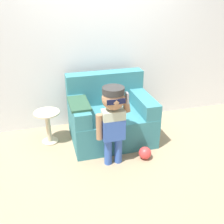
{
  "coord_description": "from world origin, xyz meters",
  "views": [
    {
      "loc": [
        -0.89,
        -3.19,
        2.05
      ],
      "look_at": [
        -0.09,
        -0.29,
        0.57
      ],
      "focal_mm": 42.0,
      "sensor_mm": 36.0,
      "label": 1
    }
  ],
  "objects_px": {
    "person_child": "(113,115)",
    "toy_ball": "(145,153)",
    "side_table": "(48,124)",
    "armchair": "(110,116)"
  },
  "relations": [
    {
      "from": "armchair",
      "to": "person_child",
      "type": "height_order",
      "value": "person_child"
    },
    {
      "from": "armchair",
      "to": "side_table",
      "type": "relative_size",
      "value": 2.41
    },
    {
      "from": "side_table",
      "to": "toy_ball",
      "type": "height_order",
      "value": "side_table"
    },
    {
      "from": "person_child",
      "to": "toy_ball",
      "type": "distance_m",
      "value": 0.73
    },
    {
      "from": "side_table",
      "to": "person_child",
      "type": "bearing_deg",
      "value": -43.7
    },
    {
      "from": "armchair",
      "to": "toy_ball",
      "type": "xyz_separation_m",
      "value": [
        0.29,
        -0.66,
        -0.25
      ]
    },
    {
      "from": "armchair",
      "to": "person_child",
      "type": "distance_m",
      "value": 0.73
    },
    {
      "from": "person_child",
      "to": "side_table",
      "type": "height_order",
      "value": "person_child"
    },
    {
      "from": "armchair",
      "to": "toy_ball",
      "type": "relative_size",
      "value": 7.0
    },
    {
      "from": "person_child",
      "to": "toy_ball",
      "type": "xyz_separation_m",
      "value": [
        0.42,
        -0.02,
        -0.6
      ]
    }
  ]
}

